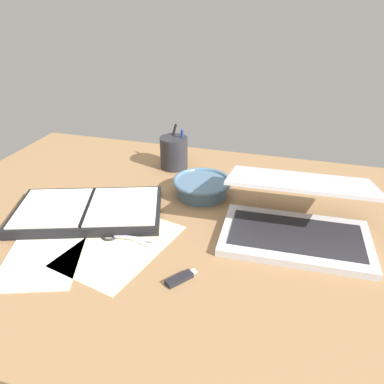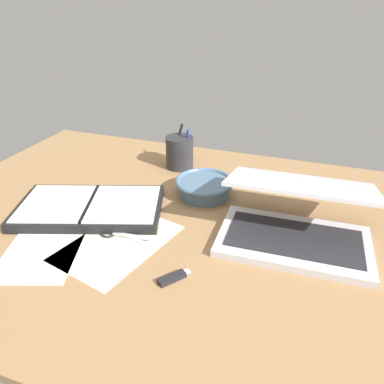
% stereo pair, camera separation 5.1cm
% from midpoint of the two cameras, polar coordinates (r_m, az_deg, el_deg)
% --- Properties ---
extents(desk_top, '(1.40, 1.00, 0.02)m').
position_cam_midpoint_polar(desk_top, '(0.97, -4.39, -4.83)').
color(desk_top, '#936D47').
rests_on(desk_top, ground).
extents(laptop, '(0.35, 0.30, 0.15)m').
position_cam_midpoint_polar(laptop, '(0.91, 14.23, -3.84)').
color(laptop, silver).
rests_on(laptop, desk_top).
extents(bowl, '(0.17, 0.17, 0.05)m').
position_cam_midpoint_polar(bowl, '(1.07, 0.18, 0.90)').
color(bowl, slate).
rests_on(bowl, desk_top).
extents(pen_cup, '(0.09, 0.09, 0.14)m').
position_cam_midpoint_polar(pen_cup, '(1.24, -3.94, 6.02)').
color(pen_cup, '#28282D').
rests_on(pen_cup, desk_top).
extents(planner, '(0.42, 0.32, 0.03)m').
position_cam_midpoint_polar(planner, '(1.02, -16.86, -2.74)').
color(planner, black).
rests_on(planner, desk_top).
extents(scissors, '(0.13, 0.06, 0.01)m').
position_cam_midpoint_polar(scissors, '(0.93, -12.79, -6.38)').
color(scissors, '#B7B7BC').
rests_on(scissors, desk_top).
extents(paper_sheet_front, '(0.25, 0.32, 0.00)m').
position_cam_midpoint_polar(paper_sheet_front, '(0.90, -12.39, -7.98)').
color(paper_sheet_front, '#F4EFB2').
rests_on(paper_sheet_front, desk_top).
extents(paper_sheet_beside_planner, '(0.24, 0.30, 0.00)m').
position_cam_midpoint_polar(paper_sheet_beside_planner, '(0.93, -22.89, -8.41)').
color(paper_sheet_beside_planner, silver).
rests_on(paper_sheet_beside_planner, desk_top).
extents(usb_drive, '(0.06, 0.07, 0.01)m').
position_cam_midpoint_polar(usb_drive, '(0.78, -3.71, -13.02)').
color(usb_drive, black).
rests_on(usb_drive, desk_top).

